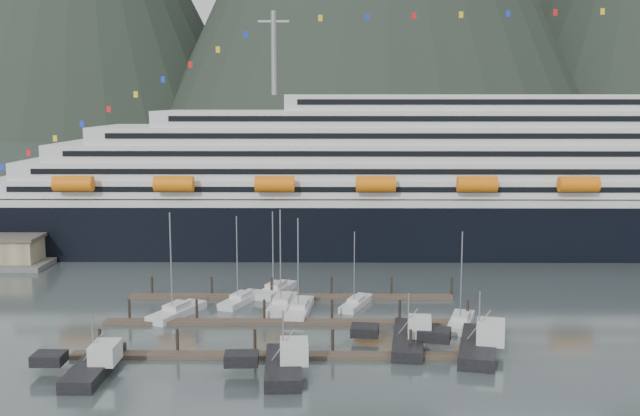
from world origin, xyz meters
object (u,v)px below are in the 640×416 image
at_px(cruise_ship, 477,188).
at_px(sailboat_e, 241,300).
at_px(sailboat_g, 356,304).
at_px(sailboat_a, 177,313).
at_px(trawler_b, 282,365).
at_px(sailboat_f, 276,291).
at_px(trawler_a, 93,365).
at_px(sailboat_h, 461,323).
at_px(trawler_c, 407,337).
at_px(trawler_d, 477,344).
at_px(sailboat_d, 299,310).
at_px(sailboat_b, 282,305).

bearing_deg(cruise_ship, sailboat_e, -135.43).
xyz_separation_m(sailboat_e, sailboat_g, (16.70, -1.63, -0.03)).
bearing_deg(sailboat_a, sailboat_g, -54.10).
xyz_separation_m(sailboat_g, trawler_b, (-9.01, -26.73, 0.57)).
relative_size(sailboat_f, trawler_b, 1.11).
relative_size(cruise_ship, trawler_a, 16.41).
height_order(cruise_ship, sailboat_h, cruise_ship).
bearing_deg(sailboat_g, cruise_ship, -9.88).
xyz_separation_m(sailboat_f, sailboat_h, (25.29, -16.46, -0.01)).
distance_m(sailboat_e, trawler_c, 28.94).
bearing_deg(sailboat_f, sailboat_h, -102.03).
height_order(sailboat_e, sailboat_f, sailboat_e).
relative_size(trawler_b, trawler_d, 0.85).
distance_m(cruise_ship, sailboat_g, 51.53).
bearing_deg(sailboat_h, cruise_ship, 3.48).
distance_m(cruise_ship, trawler_c, 64.46).
bearing_deg(sailboat_a, sailboat_h, -72.10).
bearing_deg(sailboat_a, trawler_d, -86.89).
xyz_separation_m(sailboat_h, trawler_a, (-42.81, -17.41, 0.47)).
relative_size(cruise_ship, trawler_b, 17.54).
height_order(sailboat_f, trawler_d, sailboat_f).
bearing_deg(sailboat_e, trawler_b, -143.39).
xyz_separation_m(sailboat_d, sailboat_g, (7.98, 3.52, -0.04)).
xyz_separation_m(sailboat_g, trawler_a, (-29.48, -26.72, 0.51)).
relative_size(cruise_ship, sailboat_d, 15.02).
bearing_deg(cruise_ship, trawler_a, -128.18).
relative_size(sailboat_a, sailboat_b, 1.01).
xyz_separation_m(sailboat_d, sailboat_f, (-3.98, 10.67, 0.01)).
bearing_deg(trawler_a, trawler_d, -80.30).
height_order(sailboat_d, trawler_d, sailboat_d).
height_order(trawler_a, trawler_c, trawler_a).
distance_m(sailboat_b, trawler_c, 22.64).
xyz_separation_m(sailboat_b, sailboat_e, (-6.16, 2.59, -0.02)).
distance_m(sailboat_b, trawler_b, 25.82).
bearing_deg(sailboat_f, trawler_a, 173.68).
xyz_separation_m(cruise_ship, sailboat_a, (-50.20, -48.32, -11.59)).
xyz_separation_m(sailboat_b, trawler_d, (23.88, -18.82, 0.56)).
relative_size(sailboat_a, trawler_a, 1.17).
relative_size(sailboat_d, sailboat_g, 1.23).
xyz_separation_m(sailboat_e, trawler_b, (7.69, -28.36, 0.54)).
bearing_deg(trawler_b, sailboat_d, -5.60).
bearing_deg(sailboat_h, sailboat_g, 71.61).
bearing_deg(sailboat_e, sailboat_h, -88.59).
height_order(cruise_ship, sailboat_d, cruise_ship).
bearing_deg(sailboat_e, sailboat_g, -74.15).
distance_m(cruise_ship, sailboat_d, 58.67).
bearing_deg(trawler_d, cruise_ship, 2.28).
distance_m(sailboat_h, trawler_d, 10.49).
distance_m(cruise_ship, sailboat_b, 58.20).
xyz_separation_m(sailboat_e, trawler_a, (-12.78, -28.35, 0.48)).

